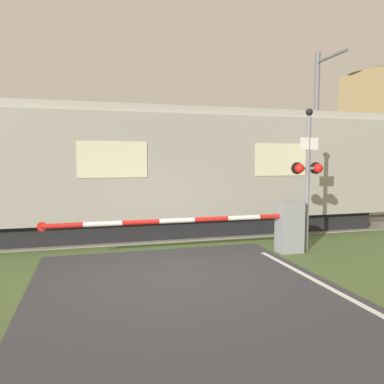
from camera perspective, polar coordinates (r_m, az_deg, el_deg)
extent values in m
plane|color=#4C6033|center=(7.86, -2.85, -12.25)|extent=(80.00, 80.00, 0.00)
cube|color=gray|center=(12.07, -7.44, -6.15)|extent=(36.00, 3.20, 0.03)
cube|color=#595451|center=(11.36, -6.93, -6.51)|extent=(36.00, 0.08, 0.10)
cube|color=#595451|center=(12.76, -7.89, -5.26)|extent=(36.00, 0.08, 0.10)
cube|color=black|center=(11.92, -12.29, -4.97)|extent=(16.84, 2.70, 0.60)
cube|color=#9E998E|center=(11.76, -12.45, 3.73)|extent=(18.30, 3.18, 3.01)
cube|color=#ADA89E|center=(11.84, -12.60, 11.62)|extent=(17.94, 2.92, 0.24)
cube|color=beige|center=(11.61, 13.75, 4.81)|extent=(1.83, 0.02, 0.96)
cube|color=beige|center=(10.16, -12.00, 4.86)|extent=(1.83, 0.02, 0.96)
cube|color=gray|center=(9.74, 14.63, -5.11)|extent=(0.60, 0.44, 1.31)
cylinder|color=gray|center=(9.69, 14.66, -3.51)|extent=(0.16, 0.16, 0.18)
cylinder|color=red|center=(9.49, 12.49, -3.64)|extent=(0.83, 0.11, 0.11)
cylinder|color=white|center=(9.14, 7.88, -3.90)|extent=(0.83, 0.11, 0.11)
cylinder|color=red|center=(8.84, 2.93, -4.15)|extent=(0.83, 0.11, 0.11)
cylinder|color=white|center=(8.62, -2.32, -4.38)|extent=(0.83, 0.11, 0.11)
cylinder|color=red|center=(8.47, -7.81, -4.58)|extent=(0.83, 0.11, 0.11)
cylinder|color=white|center=(8.41, -13.44, -4.75)|extent=(0.83, 0.11, 0.11)
cylinder|color=red|center=(8.42, -19.11, -4.87)|extent=(0.83, 0.11, 0.11)
cylinder|color=red|center=(8.46, -21.92, -4.91)|extent=(0.20, 0.02, 0.20)
cylinder|color=gray|center=(9.89, 17.17, 1.12)|extent=(0.11, 0.11, 3.41)
cube|color=gray|center=(9.87, 17.23, 3.49)|extent=(0.65, 0.07, 0.07)
sphere|color=red|center=(9.69, 16.06, 3.49)|extent=(0.24, 0.24, 0.24)
sphere|color=red|center=(9.98, 18.68, 3.46)|extent=(0.24, 0.24, 0.24)
cylinder|color=black|center=(9.78, 15.72, 3.51)|extent=(0.30, 0.06, 0.30)
cylinder|color=black|center=(10.07, 18.33, 3.48)|extent=(0.30, 0.06, 0.30)
cube|color=white|center=(9.84, 17.45, 7.05)|extent=(0.49, 0.02, 0.30)
sphere|color=black|center=(9.94, 17.44, 11.55)|extent=(0.18, 0.18, 0.18)
cylinder|color=slate|center=(16.36, 18.33, 8.20)|extent=(0.20, 0.20, 6.67)
cube|color=slate|center=(16.08, 20.51, 18.81)|extent=(0.10, 1.80, 0.08)
cube|color=tan|center=(38.29, 25.99, 8.43)|extent=(4.54, 4.54, 10.05)
cone|color=olive|center=(39.05, 26.30, 16.39)|extent=(5.00, 5.00, 0.80)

